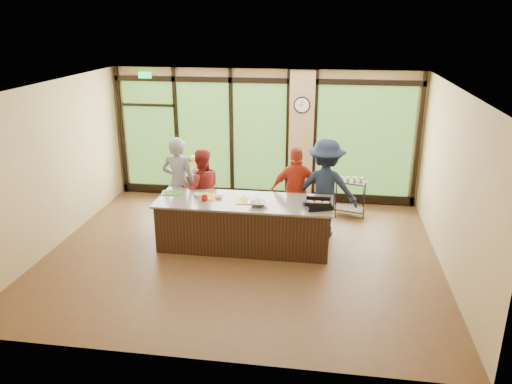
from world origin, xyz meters
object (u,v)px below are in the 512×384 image
(flower_stand, at_px, (199,192))
(bar_cart, at_px, (350,193))
(island_base, at_px, (244,225))
(cook_left, at_px, (179,183))
(cook_right, at_px, (325,188))
(roasting_pan, at_px, (318,206))

(flower_stand, relative_size, bar_cart, 0.94)
(island_base, relative_size, cook_left, 1.65)
(cook_right, height_order, roasting_pan, cook_right)
(island_base, distance_m, flower_stand, 2.15)
(cook_right, relative_size, flower_stand, 2.33)
(island_base, bearing_deg, cook_right, 28.38)
(cook_right, bearing_deg, bar_cart, -111.24)
(roasting_pan, xyz_separation_m, flower_stand, (-2.65, 1.87, -0.55))
(cook_right, xyz_separation_m, flower_stand, (-2.76, 0.92, -0.55))
(cook_left, xyz_separation_m, flower_stand, (0.14, 0.96, -0.53))
(cook_left, bearing_deg, flower_stand, -93.31)
(island_base, bearing_deg, bar_cart, 42.96)
(roasting_pan, relative_size, flower_stand, 0.55)
(island_base, height_order, cook_right, cook_right)
(cook_left, height_order, bar_cart, cook_left)
(island_base, xyz_separation_m, cook_left, (-1.45, 0.74, 0.50))
(roasting_pan, bearing_deg, cook_left, 140.37)
(roasting_pan, relative_size, bar_cart, 0.52)
(roasting_pan, height_order, bar_cart, roasting_pan)
(cook_right, xyz_separation_m, roasting_pan, (-0.11, -0.95, -0.00))
(roasting_pan, distance_m, bar_cart, 2.15)
(island_base, xyz_separation_m, bar_cart, (1.98, 1.84, 0.09))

